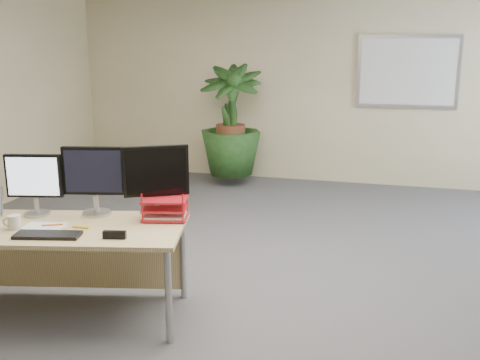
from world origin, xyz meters
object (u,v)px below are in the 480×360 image
(monitor_left, at_px, (34,181))
(monitor_right, at_px, (94,176))
(desk, at_px, (62,241))
(floor_plant, at_px, (231,131))

(monitor_left, distance_m, monitor_right, 0.43)
(desk, distance_m, monitor_left, 0.48)
(monitor_right, bearing_deg, monitor_left, -162.73)
(floor_plant, relative_size, monitor_left, 3.31)
(desk, bearing_deg, monitor_left, 159.44)
(monitor_left, relative_size, monitor_right, 0.90)
(floor_plant, distance_m, monitor_left, 3.77)
(monitor_left, xyz_separation_m, monitor_right, (0.41, 0.13, 0.03))
(monitor_left, bearing_deg, desk, -20.56)
(desk, xyz_separation_m, monitor_right, (0.16, 0.22, 0.43))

